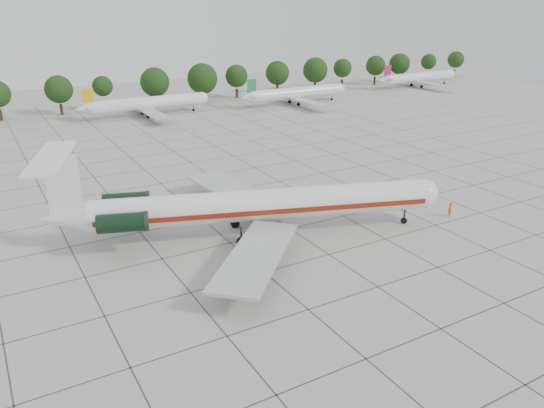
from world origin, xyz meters
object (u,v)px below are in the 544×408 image
object	(u,v)px
bg_airliner_d	(297,93)
bg_airliner_e	(419,77)
bg_airliner_c	(148,104)
ground_crew	(450,209)
main_airliner	(243,206)

from	to	relation	value
bg_airliner_d	bg_airliner_e	size ratio (longest dim) A/B	1.00
bg_airliner_c	ground_crew	bearing A→B (deg)	-80.27
main_airliner	bg_airliner_d	bearing A→B (deg)	72.45
bg_airliner_d	bg_airliner_e	bearing A→B (deg)	7.05
bg_airliner_c	bg_airliner_e	distance (m)	87.93
bg_airliner_e	bg_airliner_d	bearing A→B (deg)	-172.95
main_airliner	ground_crew	size ratio (longest dim) A/B	23.64
bg_airliner_c	bg_airliner_d	distance (m)	38.72
ground_crew	bg_airliner_d	distance (m)	79.00
bg_airliner_d	ground_crew	bearing A→B (deg)	-108.20
main_airliner	ground_crew	xyz separation A→B (m)	(25.38, -7.67, -2.87)
bg_airliner_d	main_airliner	bearing A→B (deg)	-126.61
main_airliner	bg_airliner_c	bearing A→B (deg)	99.92
bg_airliner_e	ground_crew	bearing A→B (deg)	-132.44
bg_airliner_e	main_airliner	bearing A→B (deg)	-143.58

